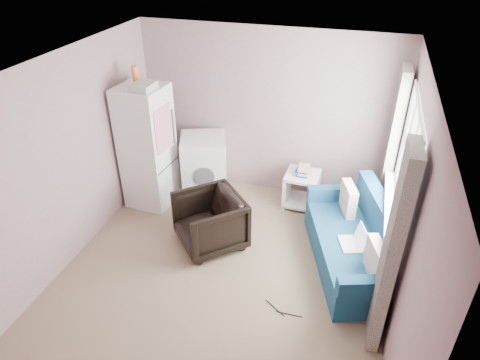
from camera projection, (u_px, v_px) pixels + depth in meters
The scene contains 8 objects.
room at pixel (221, 187), 4.55m from camera, with size 3.84×4.24×2.54m.
armchair at pixel (210, 219), 5.48m from camera, with size 0.78×0.73×0.80m, color black.
fridge at pixel (147, 147), 6.09m from camera, with size 0.68×0.66×2.06m.
washing_machine at pixel (204, 165), 6.52m from camera, with size 0.85×0.85×0.94m.
side_table at pixel (302, 187), 6.31m from camera, with size 0.50×0.50×0.66m.
sofa at pixel (358, 245), 5.20m from camera, with size 1.41×2.04×0.83m.
window_dressing at pixel (391, 191), 4.76m from camera, with size 0.17×2.62×2.18m.
floor_cables at pixel (282, 311), 4.71m from camera, with size 0.44×0.17×0.01m.
Camera 1 is at (1.33, -3.61, 3.70)m, focal length 32.00 mm.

